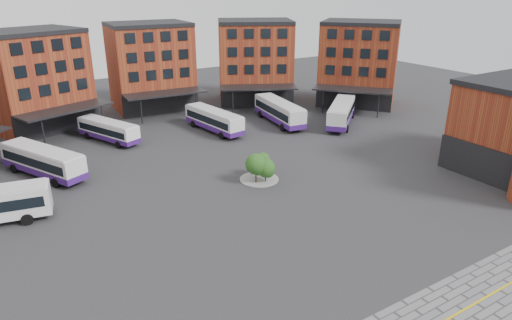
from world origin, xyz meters
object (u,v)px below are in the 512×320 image
bus_b (43,161)px  bus_e (279,111)px  bus_f (342,112)px  bus_c (108,130)px  bus_d (214,120)px  tree_island (261,166)px

bus_b → bus_e: size_ratio=0.94×
bus_e → bus_f: (7.95, -5.63, 0.00)m
bus_c → bus_d: 15.04m
bus_e → bus_f: bus_f is taller
bus_b → bus_c: bus_b is taller
tree_island → bus_f: bus_f is taller
bus_c → bus_e: 25.79m
tree_island → bus_d: 19.62m
bus_d → bus_f: 19.98m
bus_d → tree_island: bearing=-109.7°
bus_b → bus_f: size_ratio=1.05×
bus_c → bus_e: size_ratio=0.83×
bus_b → bus_f: (42.85, -2.62, 0.08)m
bus_d → bus_e: (10.65, -1.66, 0.15)m
bus_e → bus_b: bearing=-166.9°
bus_c → bus_f: bearing=-41.2°
bus_b → bus_e: (34.90, 3.01, 0.08)m
bus_e → bus_d: bearing=179.3°
bus_e → bus_c: bearing=176.1°
bus_e → tree_island: bearing=-121.7°
bus_b → bus_d: 24.70m
bus_f → tree_island: bearing=-102.9°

